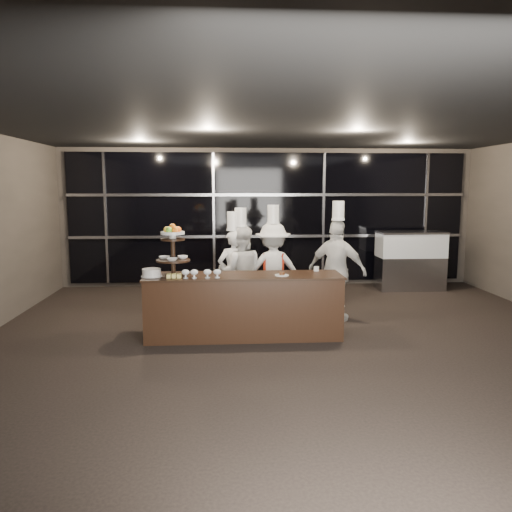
{
  "coord_description": "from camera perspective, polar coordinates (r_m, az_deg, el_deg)",
  "views": [
    {
      "loc": [
        -0.99,
        -5.92,
        2.19
      ],
      "look_at": [
        -0.51,
        1.45,
        1.15
      ],
      "focal_mm": 35.0,
      "sensor_mm": 36.0,
      "label": 1
    }
  ],
  "objects": [
    {
      "name": "window_wall",
      "position": [
        10.92,
        1.48,
        4.4
      ],
      "size": [
        8.6,
        0.1,
        2.8
      ],
      "color": "black",
      "rests_on": "ground"
    },
    {
      "name": "pastry_squares",
      "position": [
        7.05,
        -9.35,
        -2.24
      ],
      "size": [
        0.2,
        0.13,
        0.05
      ],
      "color": "#EDDD74",
      "rests_on": "buffet_counter"
    },
    {
      "name": "buffet_counter",
      "position": [
        7.28,
        -1.42,
        -5.69
      ],
      "size": [
        2.84,
        0.74,
        0.92
      ],
      "color": "black",
      "rests_on": "ground"
    },
    {
      "name": "display_stand",
      "position": [
        7.15,
        -9.48,
        1.08
      ],
      "size": [
        0.48,
        0.48,
        0.74
      ],
      "color": "black",
      "rests_on": "buffet_counter"
    },
    {
      "name": "layer_cake",
      "position": [
        7.19,
        -11.86,
        -1.89
      ],
      "size": [
        0.3,
        0.3,
        0.11
      ],
      "color": "white",
      "rests_on": "buffet_counter"
    },
    {
      "name": "chef_d",
      "position": [
        8.14,
        9.24,
        -1.59
      ],
      "size": [
        1.03,
        0.86,
        1.95
      ],
      "color": "silver",
      "rests_on": "ground"
    },
    {
      "name": "chef_a",
      "position": [
        8.25,
        -2.63,
        -1.87
      ],
      "size": [
        0.63,
        0.54,
        1.78
      ],
      "color": "silver",
      "rests_on": "ground"
    },
    {
      "name": "small_plate",
      "position": [
        7.13,
        2.97,
        -2.13
      ],
      "size": [
        0.2,
        0.2,
        0.05
      ],
      "color": "white",
      "rests_on": "buffet_counter"
    },
    {
      "name": "display_case",
      "position": [
        11.06,
        17.23,
        -0.16
      ],
      "size": [
        1.4,
        0.61,
        1.24
      ],
      "color": "#A5A5AA",
      "rests_on": "ground"
    },
    {
      "name": "room",
      "position": [
        6.04,
        5.74,
        1.42
      ],
      "size": [
        10.0,
        10.0,
        10.0
      ],
      "color": "black",
      "rests_on": "ground"
    },
    {
      "name": "chef_b",
      "position": [
        8.24,
        -1.75,
        -1.8
      ],
      "size": [
        0.77,
        0.61,
        1.84
      ],
      "color": "white",
      "rests_on": "ground"
    },
    {
      "name": "compotes",
      "position": [
        6.95,
        -6.29,
        -1.86
      ],
      "size": [
        0.55,
        0.11,
        0.12
      ],
      "color": "silver",
      "rests_on": "buffet_counter"
    },
    {
      "name": "chef_cup",
      "position": [
        7.55,
        6.91,
        -1.46
      ],
      "size": [
        0.08,
        0.08,
        0.07
      ],
      "primitive_type": "cylinder",
      "color": "white",
      "rests_on": "buffet_counter"
    },
    {
      "name": "chef_c",
      "position": [
        8.41,
        1.94,
        -1.49
      ],
      "size": [
        1.04,
        0.63,
        1.88
      ],
      "color": "silver",
      "rests_on": "ground"
    }
  ]
}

